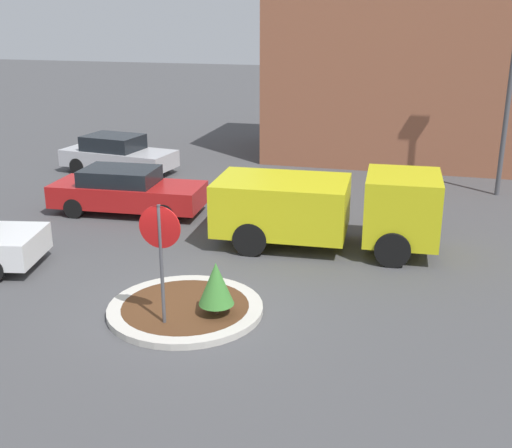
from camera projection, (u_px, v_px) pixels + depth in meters
name	position (u px, v px, depth m)	size (l,w,h in m)	color
ground_plane	(186.00, 312.00, 13.33)	(120.00, 120.00, 0.00)	#474749
traffic_island	(185.00, 309.00, 13.30)	(3.23, 3.23, 0.14)	#BCB7AD
stop_sign	(160.00, 243.00, 12.06)	(0.83, 0.07, 2.55)	#4C4C51
island_shrub	(216.00, 283.00, 12.71)	(0.72, 0.72, 1.11)	brown
utility_truck	(327.00, 207.00, 16.63)	(5.81, 2.53, 2.05)	gold
storefront_building	(449.00, 61.00, 25.69)	(14.17, 6.07, 8.00)	#93563D
parked_sedan_red	(126.00, 191.00, 19.58)	(4.70, 2.02, 1.40)	#B21919
parked_sedan_silver	(118.00, 154.00, 24.43)	(4.47, 2.30, 1.44)	#B7B7BC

